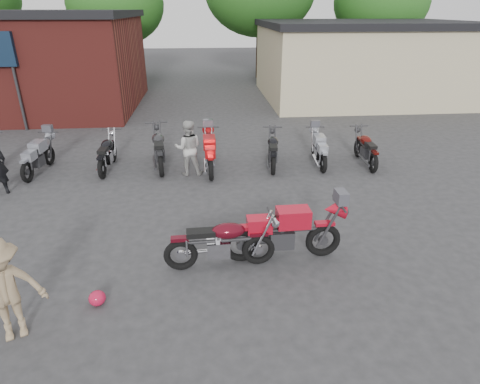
{
  "coord_description": "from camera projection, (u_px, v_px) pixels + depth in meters",
  "views": [
    {
      "loc": [
        0.25,
        -6.01,
        4.34
      ],
      "look_at": [
        0.91,
        1.44,
        0.9
      ],
      "focal_mm": 30.0,
      "sensor_mm": 36.0,
      "label": 1
    }
  ],
  "objects": [
    {
      "name": "ground",
      "position": [
        197.0,
        272.0,
        7.23
      ],
      "size": [
        90.0,
        90.0,
        0.0
      ],
      "primitive_type": "plane",
      "color": "#2E2E31"
    },
    {
      "name": "brick_building",
      "position": [
        0.0,
        64.0,
        18.34
      ],
      "size": [
        12.0,
        8.0,
        4.0
      ],
      "primitive_type": "cube",
      "color": "maroon",
      "rests_on": "ground"
    },
    {
      "name": "stucco_building",
      "position": [
        362.0,
        63.0,
        20.76
      ],
      "size": [
        10.0,
        8.0,
        3.5
      ],
      "primitive_type": "cube",
      "color": "#BBB285",
      "rests_on": "ground"
    },
    {
      "name": "tree_1",
      "position": [
        118.0,
        19.0,
        25.19
      ],
      "size": [
        5.92,
        5.92,
        7.4
      ],
      "primitive_type": null,
      "color": "#1F5A18",
      "rests_on": "ground"
    },
    {
      "name": "tree_2",
      "position": [
        260.0,
        7.0,
        25.63
      ],
      "size": [
        7.04,
        7.04,
        8.8
      ],
      "primitive_type": null,
      "color": "#1F5A18",
      "rests_on": "ground"
    },
    {
      "name": "tree_3",
      "position": [
        379.0,
        17.0,
        26.52
      ],
      "size": [
        6.08,
        6.08,
        7.6
      ],
      "primitive_type": null,
      "color": "#1F5A18",
      "rests_on": "ground"
    },
    {
      "name": "vintage_motorcycle",
      "position": [
        222.0,
        240.0,
        7.17
      ],
      "size": [
        1.98,
        0.73,
        1.13
      ],
      "primitive_type": null,
      "rotation": [
        0.0,
        0.0,
        0.04
      ],
      "color": "#4C0914",
      "rests_on": "ground"
    },
    {
      "name": "sportbike",
      "position": [
        286.0,
        229.0,
        7.39
      ],
      "size": [
        2.17,
        0.77,
        1.25
      ],
      "primitive_type": null,
      "rotation": [
        0.0,
        0.0,
        0.03
      ],
      "color": "red",
      "rests_on": "ground"
    },
    {
      "name": "helmet",
      "position": [
        97.0,
        298.0,
        6.4
      ],
      "size": [
        0.31,
        0.31,
        0.25
      ],
      "primitive_type": "ellipsoid",
      "rotation": [
        0.0,
        0.0,
        -0.2
      ],
      "color": "#BF1438",
      "rests_on": "ground"
    },
    {
      "name": "person_light",
      "position": [
        188.0,
        148.0,
        11.19
      ],
      "size": [
        0.78,
        0.61,
        1.57
      ],
      "primitive_type": "imported",
      "rotation": [
        0.0,
        0.0,
        3.12
      ],
      "color": "#AEADA9",
      "rests_on": "ground"
    },
    {
      "name": "person_tan",
      "position": [
        4.0,
        291.0,
        5.52
      ],
      "size": [
        1.18,
        0.95,
        1.6
      ],
      "primitive_type": "imported",
      "rotation": [
        0.0,
        0.0,
        0.4
      ],
      "color": "#9B8260",
      "rests_on": "ground"
    },
    {
      "name": "row_bike_1",
      "position": [
        38.0,
        155.0,
        11.41
      ],
      "size": [
        0.8,
        1.92,
        1.08
      ],
      "primitive_type": null,
      "rotation": [
        0.0,
        0.0,
        1.47
      ],
      "color": "gray",
      "rests_on": "ground"
    },
    {
      "name": "row_bike_2",
      "position": [
        107.0,
        152.0,
        11.64
      ],
      "size": [
        0.66,
        1.9,
        1.09
      ],
      "primitive_type": null,
      "rotation": [
        0.0,
        0.0,
        1.55
      ],
      "color": "black",
      "rests_on": "ground"
    },
    {
      "name": "row_bike_3",
      "position": [
        159.0,
        147.0,
        11.81
      ],
      "size": [
        0.99,
        2.22,
        1.24
      ],
      "primitive_type": null,
      "rotation": [
        0.0,
        0.0,
        1.71
      ],
      "color": "#252628",
      "rests_on": "ground"
    },
    {
      "name": "row_bike_4",
      "position": [
        210.0,
        151.0,
        11.56
      ],
      "size": [
        0.7,
        2.04,
        1.18
      ],
      "primitive_type": null,
      "rotation": [
        0.0,
        0.0,
        1.59
      ],
      "color": "#B30E11",
      "rests_on": "ground"
    },
    {
      "name": "row_bike_5",
      "position": [
        273.0,
        148.0,
        11.9
      ],
      "size": [
        0.86,
        1.95,
        1.09
      ],
      "primitive_type": null,
      "rotation": [
        0.0,
        0.0,
        1.44
      ],
      "color": "black",
      "rests_on": "ground"
    },
    {
      "name": "row_bike_6",
      "position": [
        319.0,
        148.0,
        12.02
      ],
      "size": [
        0.72,
        1.86,
        1.06
      ],
      "primitive_type": null,
      "rotation": [
        0.0,
        0.0,
        1.5
      ],
      "color": "gray",
      "rests_on": "ground"
    },
    {
      "name": "row_bike_7",
      "position": [
        366.0,
        147.0,
        12.04
      ],
      "size": [
        0.69,
        1.89,
        1.09
      ],
      "primitive_type": null,
      "rotation": [
        0.0,
        0.0,
        1.53
      ],
      "color": "#490B09",
      "rests_on": "ground"
    }
  ]
}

